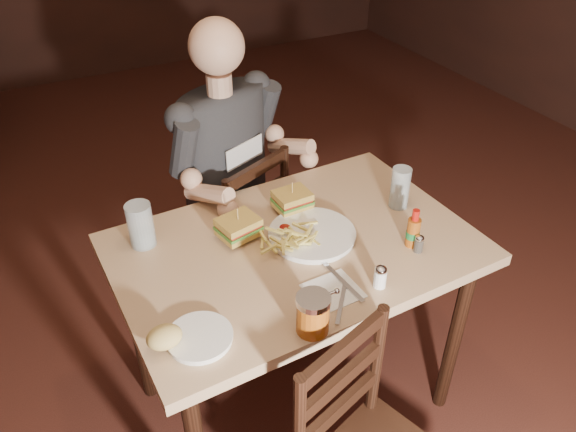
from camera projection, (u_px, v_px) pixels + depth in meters
name	position (u px, v px, depth m)	size (l,w,h in m)	color
room_shell	(220.00, 21.00, 1.62)	(7.00, 7.00, 7.00)	black
main_table	(295.00, 266.00, 1.83)	(1.15, 0.79, 0.77)	tan
chair_far	(229.00, 236.00, 2.39)	(0.39, 0.43, 0.85)	black
diner	(230.00, 142.00, 2.09)	(0.52, 0.41, 0.90)	#27282B
dinner_plate	(312.00, 235.00, 1.81)	(0.27, 0.27, 0.02)	white
sandwich_left	(238.00, 221.00, 1.77)	(0.12, 0.10, 0.10)	tan
sandwich_right	(292.00, 195.00, 1.90)	(0.12, 0.10, 0.10)	tan
fries_pile	(292.00, 237.00, 1.76)	(0.25, 0.18, 0.04)	#F0DE65
ketchup_dollop	(285.00, 227.00, 1.82)	(0.04, 0.04, 0.01)	maroon
glass_left	(141.00, 225.00, 1.74)	(0.08, 0.08, 0.15)	silver
glass_right	(400.00, 188.00, 1.92)	(0.07, 0.07, 0.15)	silver
hot_sauce	(414.00, 228.00, 1.74)	(0.04, 0.04, 0.13)	#934611
salt_shaker	(380.00, 277.00, 1.61)	(0.04, 0.04, 0.07)	white
pepper_shaker	(419.00, 244.00, 1.74)	(0.03, 0.03, 0.05)	#38332D
syrup_dispenser	(313.00, 314.00, 1.45)	(0.09, 0.09, 0.12)	#934611
napkin	(333.00, 291.00, 1.61)	(0.15, 0.14, 0.00)	white
knife	(339.00, 278.00, 1.65)	(0.01, 0.23, 0.01)	silver
fork	(341.00, 304.00, 1.56)	(0.01, 0.16, 0.00)	silver
side_plate	(200.00, 338.00, 1.45)	(0.17, 0.17, 0.01)	white
bread_roll	(164.00, 337.00, 1.41)	(0.09, 0.08, 0.05)	tan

